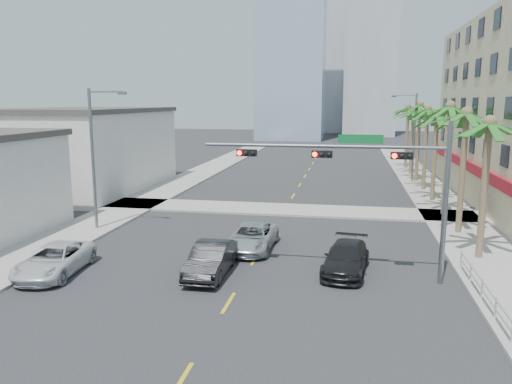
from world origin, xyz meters
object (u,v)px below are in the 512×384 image
at_px(traffic_signal_mast, 373,172).
at_px(car_lane_center, 252,237).
at_px(car_lane_left, 211,259).
at_px(car_lane_right, 346,258).
at_px(car_parked_far, 54,260).

relative_size(traffic_signal_mast, car_lane_center, 2.19).
distance_m(traffic_signal_mast, car_lane_left, 8.61).
distance_m(car_lane_center, car_lane_right, 5.95).
height_order(car_lane_left, car_lane_right, car_lane_left).
bearing_deg(car_lane_right, car_lane_center, 157.64).
bearing_deg(car_lane_left, traffic_signal_mast, 5.54).
relative_size(traffic_signal_mast, car_parked_far, 2.18).
bearing_deg(car_lane_left, car_lane_center, 75.05).
xyz_separation_m(traffic_signal_mast, car_lane_center, (-6.27, 3.67, -4.36)).
relative_size(traffic_signal_mast, car_lane_left, 2.38).
bearing_deg(car_lane_center, car_parked_far, -144.94).
bearing_deg(car_parked_far, car_lane_left, 4.58).
distance_m(car_lane_left, car_lane_center, 4.59).
distance_m(traffic_signal_mast, car_lane_right, 4.56).
relative_size(car_lane_center, car_lane_right, 1.05).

